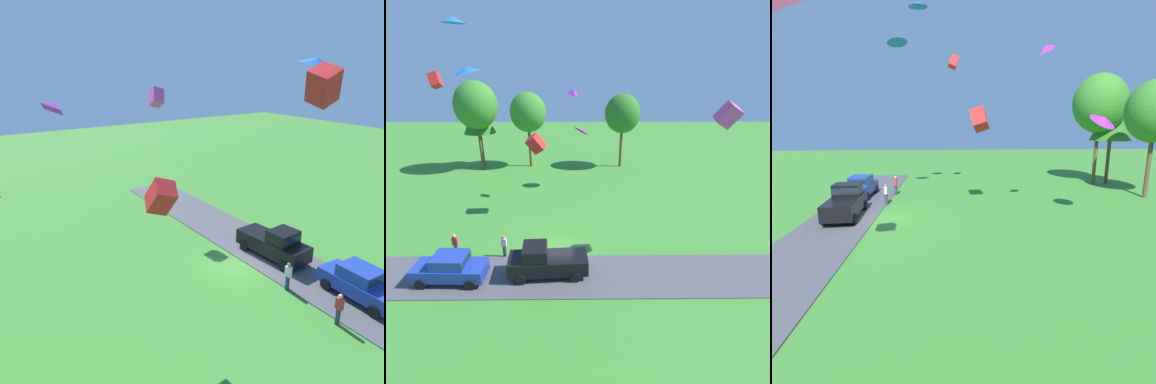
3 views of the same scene
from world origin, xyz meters
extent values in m
plane|color=#3D842D|center=(0.00, 0.00, 0.00)|extent=(120.00, 120.00, 0.00)
cube|color=#4C4C51|center=(0.00, -2.72, 0.03)|extent=(36.00, 4.40, 0.06)
cube|color=#1E389E|center=(-6.37, -3.13, 0.80)|extent=(4.45, 1.92, 0.80)
cube|color=#1E389E|center=(-6.27, -3.14, 1.55)|extent=(2.04, 1.69, 0.70)
cube|color=#19232D|center=(-6.27, -3.14, 1.55)|extent=(2.08, 1.66, 0.38)
cylinder|color=black|center=(-7.84, -2.24, 0.40)|extent=(0.69, 0.26, 0.68)
cylinder|color=black|center=(-4.90, -4.03, 0.40)|extent=(0.69, 0.26, 0.68)
cylinder|color=black|center=(-4.85, -2.32, 0.40)|extent=(0.69, 0.26, 0.68)
cube|color=black|center=(-0.30, -2.58, 0.90)|extent=(5.11, 2.22, 1.00)
cube|color=black|center=(-1.10, -2.64, 1.80)|extent=(1.61, 1.85, 0.80)
cube|color=#19232D|center=(-1.10, -2.64, 1.80)|extent=(1.64, 1.82, 0.44)
cylinder|color=black|center=(-1.94, -3.60, 0.40)|extent=(0.69, 0.28, 0.68)
cylinder|color=black|center=(-2.06, -1.80, 0.40)|extent=(0.69, 0.28, 0.68)
cylinder|color=black|center=(1.45, -3.37, 0.40)|extent=(0.69, 0.28, 0.68)
cylinder|color=black|center=(1.34, -1.57, 0.40)|extent=(0.69, 0.28, 0.68)
cylinder|color=#2D334C|center=(-7.08, -0.32, 0.44)|extent=(0.24, 0.24, 0.88)
cube|color=red|center=(-7.08, -0.32, 1.18)|extent=(0.36, 0.22, 0.60)
sphere|color=beige|center=(-7.08, -0.32, 1.60)|extent=(0.22, 0.22, 0.22)
cylinder|color=#2D334C|center=(-3.58, -0.52, 0.44)|extent=(0.24, 0.24, 0.88)
cube|color=white|center=(-3.58, -0.52, 1.18)|extent=(0.36, 0.22, 0.60)
sphere|color=#9E7051|center=(-3.58, -0.52, 1.60)|extent=(0.22, 0.22, 0.22)
cube|color=#EA4C9E|center=(10.77, -0.10, 9.83)|extent=(1.50, 1.34, 1.78)
cube|color=red|center=(-1.90, 6.61, 6.55)|extent=(1.79, 1.44, 1.93)
cube|color=red|center=(-8.89, 5.04, 11.67)|extent=(0.98, 1.09, 1.33)
cone|color=blue|center=(-5.02, 0.65, 12.38)|extent=(2.19, 2.18, 0.66)
pyramid|color=purple|center=(1.33, 10.03, 10.50)|extent=(1.12, 1.23, 0.76)
camera|label=1|loc=(-16.04, 14.26, 12.22)|focal=35.00mm
camera|label=2|loc=(1.44, -18.64, 12.34)|focal=28.00mm
camera|label=3|loc=(19.65, 4.16, 6.07)|focal=28.00mm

